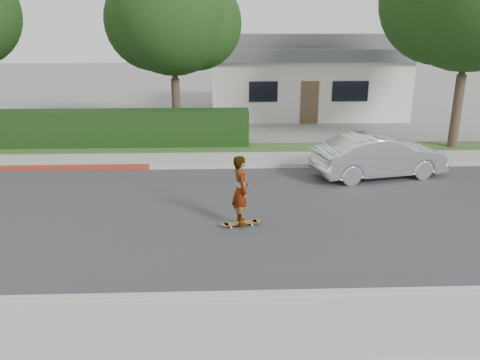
# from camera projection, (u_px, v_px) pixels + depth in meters

# --- Properties ---
(ground) EXTENTS (120.00, 120.00, 0.00)m
(ground) POSITION_uv_depth(u_px,v_px,m) (86.00, 215.00, 11.81)
(ground) COLOR slate
(ground) RESTS_ON ground
(road) EXTENTS (60.00, 8.00, 0.01)m
(road) POSITION_uv_depth(u_px,v_px,m) (86.00, 215.00, 11.81)
(road) COLOR #2D2D30
(road) RESTS_ON ground
(curb_near) EXTENTS (60.00, 0.20, 0.15)m
(curb_near) POSITION_uv_depth(u_px,v_px,m) (19.00, 302.00, 7.88)
(curb_near) COLOR #9E9E99
(curb_near) RESTS_ON ground
(curb_far) EXTENTS (60.00, 0.20, 0.15)m
(curb_far) POSITION_uv_depth(u_px,v_px,m) (120.00, 167.00, 15.69)
(curb_far) COLOR #9E9E99
(curb_far) RESTS_ON ground
(sidewalk_far) EXTENTS (60.00, 1.60, 0.12)m
(sidewalk_far) POSITION_uv_depth(u_px,v_px,m) (125.00, 161.00, 16.55)
(sidewalk_far) COLOR gray
(sidewalk_far) RESTS_ON ground
(planting_strip) EXTENTS (60.00, 1.60, 0.10)m
(planting_strip) POSITION_uv_depth(u_px,v_px,m) (133.00, 150.00, 18.08)
(planting_strip) COLOR #2D4C1E
(planting_strip) RESTS_ON ground
(hedge) EXTENTS (15.00, 1.00, 1.50)m
(hedge) POSITION_uv_depth(u_px,v_px,m) (58.00, 130.00, 18.33)
(hedge) COLOR black
(hedge) RESTS_ON ground
(tree_center) EXTENTS (5.66, 4.84, 7.44)m
(tree_center) POSITION_uv_depth(u_px,v_px,m) (173.00, 19.00, 19.12)
(tree_center) COLOR #33261C
(tree_center) RESTS_ON ground
(house) EXTENTS (10.60, 8.60, 4.30)m
(house) POSITION_uv_depth(u_px,v_px,m) (301.00, 74.00, 26.69)
(house) COLOR beige
(house) RESTS_ON ground
(skateboard) EXTENTS (0.99, 0.41, 0.09)m
(skateboard) POSITION_uv_depth(u_px,v_px,m) (241.00, 223.00, 11.10)
(skateboard) COLOR gold
(skateboard) RESTS_ON ground
(skateboarder) EXTENTS (0.49, 0.65, 1.64)m
(skateboarder) POSITION_uv_depth(u_px,v_px,m) (241.00, 190.00, 10.85)
(skateboarder) COLOR white
(skateboarder) RESTS_ON skateboard
(car_silver) EXTENTS (4.37, 2.31, 1.37)m
(car_silver) POSITION_uv_depth(u_px,v_px,m) (379.00, 156.00, 14.72)
(car_silver) COLOR silver
(car_silver) RESTS_ON ground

